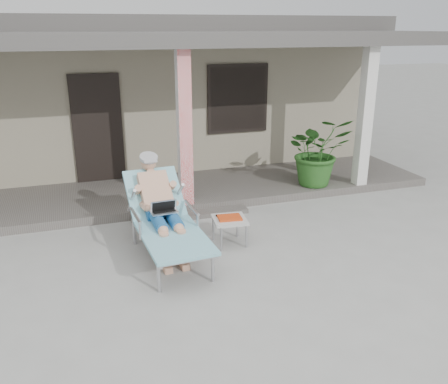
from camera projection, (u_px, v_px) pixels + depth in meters
name	position (u px, v px, depth m)	size (l,w,h in m)	color
ground	(225.00, 266.00, 6.45)	(60.00, 60.00, 0.00)	#9E9E99
house	(142.00, 87.00, 11.72)	(10.40, 5.40, 3.30)	gray
porch_deck	(176.00, 192.00, 9.12)	(10.00, 2.00, 0.15)	#605B56
porch_overhang	(171.00, 45.00, 8.17)	(10.00, 2.30, 2.85)	silver
porch_step	(191.00, 215.00, 8.10)	(2.00, 0.30, 0.07)	#605B56
lounger	(162.00, 196.00, 6.58)	(0.93, 2.17, 1.39)	#B7B7BC
side_table	(230.00, 221.00, 7.00)	(0.54, 0.54, 0.44)	#B9B9B4
potted_palm	(318.00, 151.00, 9.10)	(1.21, 1.05, 1.34)	#26591E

